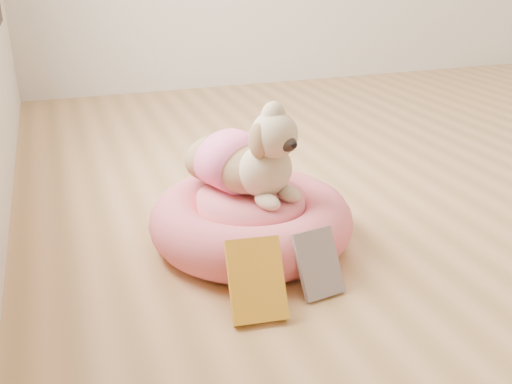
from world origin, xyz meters
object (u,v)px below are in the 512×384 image
object	(u,v)px
book_yellow	(256,280)
book_white	(318,263)
pet_bed	(251,220)
dog	(246,143)

from	to	relation	value
book_yellow	book_white	world-z (taller)	book_yellow
pet_bed	book_yellow	world-z (taller)	book_yellow
pet_bed	book_yellow	xyz separation A→B (m)	(-0.12, -0.39, 0.02)
pet_bed	book_yellow	distance (m)	0.41
pet_bed	book_white	xyz separation A→B (m)	(0.08, -0.35, 0.01)
book_white	dog	bearing A→B (deg)	94.80
dog	book_yellow	xyz separation A→B (m)	(-0.12, -0.42, -0.24)
book_white	pet_bed	bearing A→B (deg)	95.71
dog	book_white	size ratio (longest dim) A/B	2.33
pet_bed	dog	size ratio (longest dim) A/B	1.49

